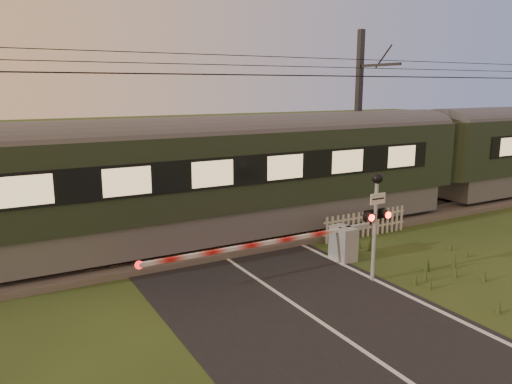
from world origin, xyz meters
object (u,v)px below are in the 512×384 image
crossing_signal (376,208)px  catenary_mast (359,116)px  boom_gate (333,243)px  picket_fence (366,224)px  train (431,157)px

crossing_signal → catenary_mast: (5.60, 7.31, 1.85)m
boom_gate → picket_fence: (2.58, 1.48, -0.12)m
boom_gate → picket_fence: bearing=29.7°
train → catenary_mast: (-2.07, 2.23, 1.65)m
train → boom_gate: size_ratio=5.76×
train → catenary_mast: size_ratio=5.58×
picket_fence → train: bearing=20.3°
picket_fence → boom_gate: bearing=-150.3°
picket_fence → catenary_mast: 6.16m
train → crossing_signal: size_ratio=14.15×
boom_gate → picket_fence: size_ratio=2.02×
train → boom_gate: 8.57m
boom_gate → crossing_signal: 2.24m
catenary_mast → crossing_signal: bearing=-127.5°
train → picket_fence: size_ratio=11.64×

